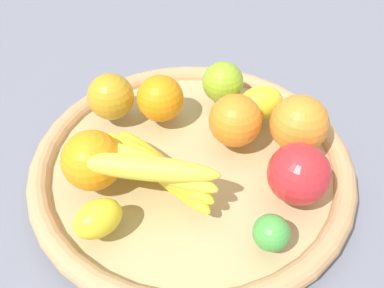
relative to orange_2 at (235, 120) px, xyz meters
The scene contains 13 objects.
ground_plane 0.11m from the orange_2, 32.66° to the left, with size 2.40×2.40×0.00m, color slate.
basket 0.09m from the orange_2, 32.66° to the left, with size 0.46×0.46×0.04m.
orange_2 is the anchor object (origin of this frame).
lemon_1 0.23m from the orange_2, 49.51° to the left, with size 0.06×0.04×0.04m, color yellow.
banana_bunch 0.14m from the orange_2, 45.49° to the left, with size 0.19×0.15×0.07m.
apple_1 0.12m from the orange_2, 131.99° to the left, with size 0.08×0.08×0.08m, color red.
apple_2 0.10m from the orange_2, 75.74° to the right, with size 0.07×0.07×0.07m, color #8BB428.
lime_0 0.18m from the orange_2, 106.62° to the left, with size 0.04×0.04×0.04m, color green.
orange_1 0.09m from the orange_2, behind, with size 0.08×0.08×0.08m, color orange.
orange_0 0.20m from the orange_2, 29.78° to the left, with size 0.08×0.08×0.08m, color orange.
orange_3 0.12m from the orange_2, 18.77° to the right, with size 0.07×0.07×0.07m, color orange.
lemon_0 0.07m from the orange_2, 121.70° to the right, with size 0.07×0.05×0.05m, color yellow.
apple_0 0.19m from the orange_2, 10.16° to the right, with size 0.07×0.07×0.07m, color gold.
Camera 1 is at (-0.05, 0.41, 0.47)m, focal length 38.86 mm.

